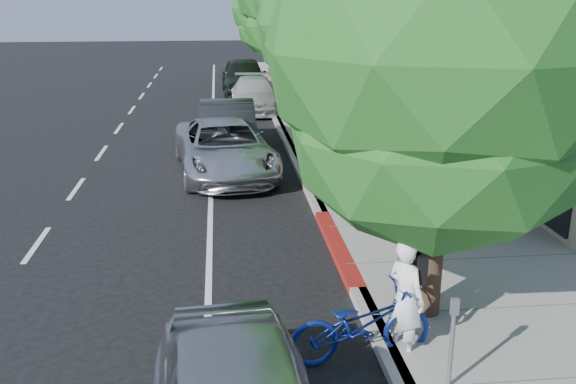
{
  "coord_description": "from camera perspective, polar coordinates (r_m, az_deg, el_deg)",
  "views": [
    {
      "loc": [
        -2.3,
        -10.95,
        5.07
      ],
      "look_at": [
        -1.03,
        0.83,
        1.35
      ],
      "focal_mm": 40.0,
      "sensor_mm": 36.0,
      "label": 1
    }
  ],
  "objects": [
    {
      "name": "ground",
      "position": [
        12.29,
        5.25,
        -7.02
      ],
      "size": [
        120.0,
        120.0,
        0.0
      ],
      "primitive_type": "plane",
      "color": "black",
      "rests_on": "ground"
    },
    {
      "name": "sidewalk",
      "position": [
        20.13,
        7.28,
        2.93
      ],
      "size": [
        4.6,
        56.0,
        0.15
      ],
      "primitive_type": "cube",
      "color": "gray",
      "rests_on": "ground"
    },
    {
      "name": "curb",
      "position": [
        19.73,
        0.76,
        2.77
      ],
      "size": [
        0.3,
        56.0,
        0.15
      ],
      "primitive_type": "cube",
      "color": "#9E998E",
      "rests_on": "ground"
    },
    {
      "name": "curb_red_segment",
      "position": [
        13.16,
        4.41,
        -4.94
      ],
      "size": [
        0.32,
        4.0,
        0.15
      ],
      "primitive_type": "cube",
      "color": "maroon",
      "rests_on": "ground"
    },
    {
      "name": "storefront_building",
      "position": [
        31.34,
        16.68,
        13.86
      ],
      "size": [
        10.0,
        36.0,
        7.0
      ],
      "primitive_type": "cube",
      "color": "#C1AF95",
      "rests_on": "ground"
    },
    {
      "name": "street_tree_0",
      "position": [
        9.55,
        13.76,
        11.73
      ],
      "size": [
        5.28,
        5.28,
        7.14
      ],
      "color": "black",
      "rests_on": "ground"
    },
    {
      "name": "street_tree_1",
      "position": [
        15.31,
        6.12,
        14.34
      ],
      "size": [
        4.79,
        4.79,
        7.08
      ],
      "color": "black",
      "rests_on": "ground"
    },
    {
      "name": "street_tree_2",
      "position": [
        21.2,
        2.65,
        16.62
      ],
      "size": [
        4.32,
        4.32,
        7.61
      ],
      "color": "black",
      "rests_on": "ground"
    },
    {
      "name": "street_tree_5",
      "position": [
        39.1,
        -1.5,
        15.93
      ],
      "size": [
        4.84,
        4.84,
        6.8
      ],
      "color": "black",
      "rests_on": "ground"
    },
    {
      "name": "cyclist",
      "position": [
        9.39,
        10.43,
        -9.26
      ],
      "size": [
        0.69,
        0.78,
        1.8
      ],
      "primitive_type": "imported",
      "rotation": [
        0.0,
        0.0,
        2.07
      ],
      "color": "white",
      "rests_on": "ground"
    },
    {
      "name": "bicycle",
      "position": [
        9.34,
        6.52,
        -11.6
      ],
      "size": [
        2.2,
        1.04,
        1.11
      ],
      "primitive_type": "imported",
      "rotation": [
        0.0,
        0.0,
        1.72
      ],
      "color": "navy",
      "rests_on": "ground"
    },
    {
      "name": "silver_suv",
      "position": [
        18.48,
        -5.67,
        3.89
      ],
      "size": [
        3.18,
        5.79,
        1.54
      ],
      "primitive_type": "imported",
      "rotation": [
        0.0,
        0.0,
        0.12
      ],
      "color": "silver",
      "rests_on": "ground"
    },
    {
      "name": "dark_sedan",
      "position": [
        20.95,
        -5.4,
        5.69
      ],
      "size": [
        1.78,
        5.06,
        1.66
      ],
      "primitive_type": "imported",
      "rotation": [
        0.0,
        0.0,
        0.0
      ],
      "color": "#222528",
      "rests_on": "ground"
    },
    {
      "name": "white_pickup",
      "position": [
        28.57,
        -3.04,
        8.66
      ],
      "size": [
        2.2,
        5.04,
        1.44
      ],
      "primitive_type": "imported",
      "rotation": [
        0.0,
        0.0,
        -0.04
      ],
      "color": "silver",
      "rests_on": "ground"
    },
    {
      "name": "dark_suv_far",
      "position": [
        33.2,
        -3.95,
        10.22
      ],
      "size": [
        2.28,
        5.46,
        1.85
      ],
      "primitive_type": "imported",
      "rotation": [
        0.0,
        0.0,
        0.02
      ],
      "color": "black",
      "rests_on": "ground"
    },
    {
      "name": "pedestrian",
      "position": [
        18.24,
        12.89,
        4.05
      ],
      "size": [
        1.03,
        1.02,
        1.68
      ],
      "primitive_type": "imported",
      "rotation": [
        0.0,
        0.0,
        3.88
      ],
      "color": "black",
      "rests_on": "sidewalk"
    }
  ]
}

